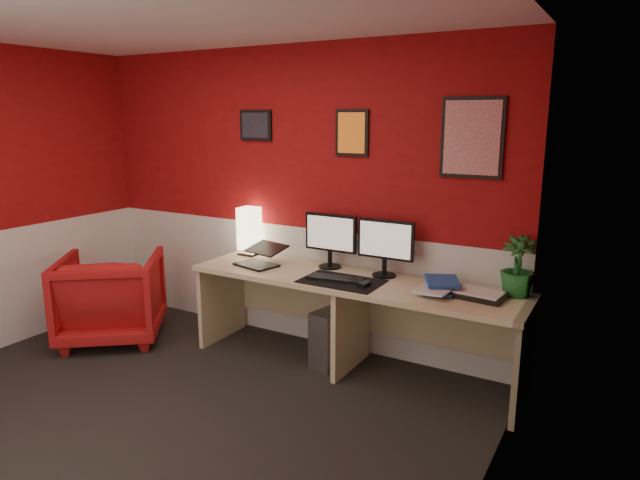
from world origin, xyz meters
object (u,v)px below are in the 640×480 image
(potted_plant, at_px, (518,266))
(shoji_lamp, at_px, (249,232))
(laptop, at_px, (256,253))
(armchair, at_px, (111,297))
(zen_tray, at_px, (479,295))
(monitor_left, at_px, (330,232))
(monitor_right, at_px, (385,239))
(pc_tower, at_px, (336,336))
(desk, at_px, (351,324))

(potted_plant, bearing_deg, shoji_lamp, 179.25)
(laptop, distance_m, armchair, 1.40)
(potted_plant, bearing_deg, zen_tray, -142.28)
(monitor_left, xyz_separation_m, zen_tray, (1.24, -0.16, -0.28))
(monitor_right, bearing_deg, armchair, -163.24)
(laptop, height_order, pc_tower, laptop)
(armchair, bearing_deg, laptop, 161.87)
(monitor_left, bearing_deg, pc_tower, -46.31)
(monitor_right, height_order, armchair, monitor_right)
(laptop, distance_m, zen_tray, 1.79)
(zen_tray, relative_size, potted_plant, 0.84)
(monitor_left, xyz_separation_m, monitor_right, (0.48, -0.01, 0.00))
(shoji_lamp, bearing_deg, laptop, -45.56)
(shoji_lamp, bearing_deg, zen_tray, -5.30)
(shoji_lamp, relative_size, laptop, 1.21)
(potted_plant, height_order, pc_tower, potted_plant)
(zen_tray, bearing_deg, shoji_lamp, 174.70)
(shoji_lamp, distance_m, potted_plant, 2.28)
(shoji_lamp, xyz_separation_m, potted_plant, (2.28, -0.03, 0.01))
(desk, relative_size, potted_plant, 6.27)
(laptop, relative_size, potted_plant, 0.80)
(desk, xyz_separation_m, potted_plant, (1.15, 0.20, 0.57))
(desk, height_order, shoji_lamp, shoji_lamp)
(laptop, bearing_deg, monitor_right, 26.13)
(monitor_right, relative_size, pc_tower, 1.29)
(laptop, relative_size, monitor_right, 0.57)
(laptop, bearing_deg, potted_plant, 20.09)
(pc_tower, bearing_deg, shoji_lamp, -179.20)
(zen_tray, xyz_separation_m, potted_plant, (0.21, 0.16, 0.19))
(potted_plant, distance_m, armchair, 3.37)
(desk, distance_m, armchair, 2.15)
(laptop, bearing_deg, armchair, -147.90)
(laptop, xyz_separation_m, monitor_left, (0.54, 0.26, 0.18))
(monitor_left, height_order, potted_plant, monitor_left)
(desk, height_order, monitor_left, monitor_left)
(monitor_right, bearing_deg, desk, -135.15)
(desk, distance_m, monitor_right, 0.70)
(monitor_right, distance_m, armchair, 2.46)
(monitor_left, relative_size, potted_plant, 1.40)
(shoji_lamp, relative_size, zen_tray, 1.14)
(shoji_lamp, distance_m, laptop, 0.41)
(pc_tower, bearing_deg, armchair, -152.78)
(zen_tray, bearing_deg, potted_plant, 37.72)
(desk, bearing_deg, pc_tower, 164.35)
(shoji_lamp, height_order, monitor_right, monitor_right)
(zen_tray, relative_size, pc_tower, 0.78)
(desk, height_order, monitor_right, monitor_right)
(monitor_right, bearing_deg, laptop, -166.57)
(potted_plant, bearing_deg, desk, -170.31)
(monitor_left, bearing_deg, desk, -33.24)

